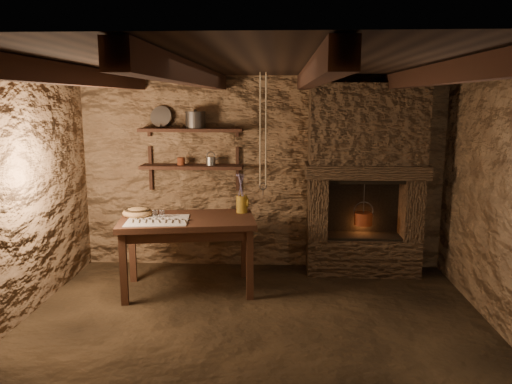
{
  "coord_description": "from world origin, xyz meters",
  "views": [
    {
      "loc": [
        0.23,
        -4.19,
        2.11
      ],
      "look_at": [
        -0.02,
        0.9,
        1.16
      ],
      "focal_mm": 35.0,
      "sensor_mm": 36.0,
      "label": 1
    }
  ],
  "objects_px": {
    "stoneware_jug": "(242,196)",
    "red_pot": "(363,218)",
    "wooden_bowl": "(138,213)",
    "iron_stockpot": "(196,121)",
    "work_table": "(188,251)"
  },
  "relations": [
    {
      "from": "stoneware_jug",
      "to": "wooden_bowl",
      "type": "height_order",
      "value": "stoneware_jug"
    },
    {
      "from": "wooden_bowl",
      "to": "red_pot",
      "type": "xyz_separation_m",
      "value": [
        2.59,
        0.57,
        -0.16
      ]
    },
    {
      "from": "work_table",
      "to": "stoneware_jug",
      "type": "bearing_deg",
      "value": 18.2
    },
    {
      "from": "red_pot",
      "to": "stoneware_jug",
      "type": "bearing_deg",
      "value": -167.32
    },
    {
      "from": "stoneware_jug",
      "to": "iron_stockpot",
      "type": "bearing_deg",
      "value": 129.73
    },
    {
      "from": "iron_stockpot",
      "to": "red_pot",
      "type": "height_order",
      "value": "iron_stockpot"
    },
    {
      "from": "iron_stockpot",
      "to": "work_table",
      "type": "bearing_deg",
      "value": -89.14
    },
    {
      "from": "work_table",
      "to": "iron_stockpot",
      "type": "xyz_separation_m",
      "value": [
        -0.01,
        0.74,
        1.41
      ]
    },
    {
      "from": "stoneware_jug",
      "to": "red_pot",
      "type": "relative_size",
      "value": 0.84
    },
    {
      "from": "stoneware_jug",
      "to": "work_table",
      "type": "bearing_deg",
      "value": -166.27
    },
    {
      "from": "stoneware_jug",
      "to": "wooden_bowl",
      "type": "relative_size",
      "value": 1.36
    },
    {
      "from": "work_table",
      "to": "wooden_bowl",
      "type": "relative_size",
      "value": 4.72
    },
    {
      "from": "work_table",
      "to": "red_pot",
      "type": "relative_size",
      "value": 2.91
    },
    {
      "from": "wooden_bowl",
      "to": "red_pot",
      "type": "bearing_deg",
      "value": 12.33
    },
    {
      "from": "work_table",
      "to": "iron_stockpot",
      "type": "distance_m",
      "value": 1.6
    }
  ]
}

